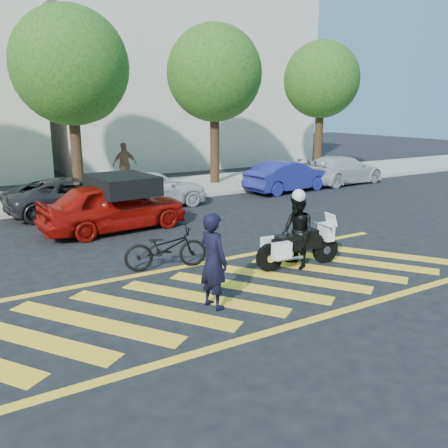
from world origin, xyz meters
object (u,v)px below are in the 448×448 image
parked_mid_right (151,189)px  parked_far_right (342,170)px  officer_moto (297,232)px  parked_right (288,176)px  red_convertible (114,206)px  parked_mid_left (73,195)px  officer_bike (213,261)px  police_motorcycle (297,245)px  bicycle (166,248)px

parked_mid_right → parked_far_right: (10.25, 0.48, -0.04)m
officer_moto → parked_right: 10.36m
red_convertible → parked_mid_left: bearing=3.3°
red_convertible → parked_mid_right: bearing=-46.5°
officer_bike → red_convertible: 6.59m
red_convertible → parked_mid_right: size_ratio=1.05×
officer_moto → police_motorcycle: bearing=111.5°
police_motorcycle → red_convertible: 6.17m
officer_bike → parked_far_right: bearing=-65.4°
red_convertible → parked_mid_left: 3.14m
police_motorcycle → officer_bike: bearing=-154.0°
parked_mid_right → parked_right: 6.58m
red_convertible → parked_mid_left: size_ratio=0.96×
parked_right → parked_far_right: 3.69m
parked_mid_right → parked_mid_left: bearing=79.7°
police_motorcycle → red_convertible: (-2.65, 5.57, 0.23)m
bicycle → officer_moto: officer_moto is taller
officer_moto → parked_mid_right: size_ratio=0.41×
officer_moto → red_convertible: officer_moto is taller
parked_mid_right → parked_right: size_ratio=1.01×
bicycle → parked_mid_right: (2.36, 6.72, 0.21)m
red_convertible → bicycle: bearing=173.3°
parked_mid_left → officer_bike: bearing=175.6°
officer_bike → parked_mid_right: bearing=-27.8°
officer_moto → red_convertible: (-2.63, 5.57, -0.11)m
bicycle → parked_mid_left: bearing=16.2°
officer_bike → red_convertible: (0.21, 6.58, -0.16)m
officer_moto → parked_right: bearing=149.6°
parked_mid_left → parked_mid_right: 2.80m
parked_right → parked_far_right: parked_right is taller
red_convertible → officer_moto: bearing=-160.3°
police_motorcycle → parked_right: bearing=59.6°
parked_mid_right → red_convertible: bearing=138.6°
parked_mid_left → parked_far_right: parked_far_right is taller
parked_mid_left → red_convertible: bearing=-177.1°
parked_far_right → officer_moto: bearing=125.8°
officer_moto → parked_far_right: officer_moto is taller
bicycle → officer_moto: size_ratio=1.12×
bicycle → parked_right: parked_right is taller
officer_bike → red_convertible: size_ratio=0.41×
bicycle → officer_moto: (2.72, -1.48, 0.36)m
officer_bike → police_motorcycle: bearing=-83.2°
police_motorcycle → bicycle: bearing=158.2°
police_motorcycle → parked_mid_right: (-0.37, 8.19, 0.19)m
officer_moto → parked_mid_right: 8.20m
parked_far_right → red_convertible: bearing=98.4°
officer_moto → parked_mid_left: size_ratio=0.37×
bicycle → parked_far_right: 14.52m
red_convertible → parked_mid_right: red_convertible is taller
bicycle → parked_mid_left: 7.21m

